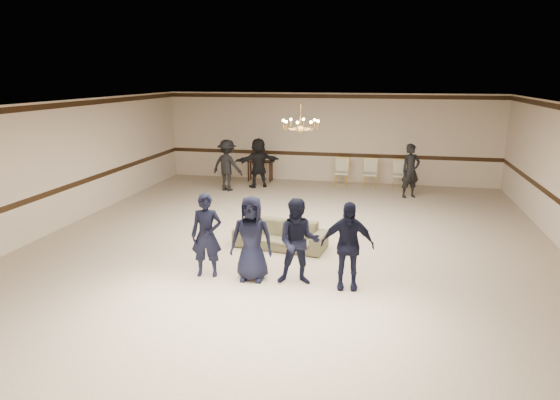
{
  "coord_description": "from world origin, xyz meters",
  "views": [
    {
      "loc": [
        2.0,
        -10.59,
        3.82
      ],
      "look_at": [
        -0.18,
        -0.5,
        1.16
      ],
      "focal_mm": 31.21,
      "sensor_mm": 36.0,
      "label": 1
    }
  ],
  "objects_px": {
    "settee": "(280,235)",
    "banquet_chair_right": "(400,175)",
    "adult_left": "(227,165)",
    "boy_c": "(298,242)",
    "boy_d": "(347,245)",
    "banquet_chair_left": "(341,172)",
    "boy_b": "(252,239)",
    "banquet_chair_mid": "(370,174)",
    "console_table": "(260,171)",
    "chandelier": "(301,116)",
    "boy_a": "(207,235)",
    "adult_right": "(411,171)",
    "adult_mid": "(258,163)"
  },
  "relations": [
    {
      "from": "banquet_chair_right",
      "to": "banquet_chair_left",
      "type": "bearing_deg",
      "value": -179.14
    },
    {
      "from": "chandelier",
      "to": "banquet_chair_right",
      "type": "distance_m",
      "value": 6.35
    },
    {
      "from": "chandelier",
      "to": "banquet_chair_right",
      "type": "bearing_deg",
      "value": 64.19
    },
    {
      "from": "chandelier",
      "to": "boy_b",
      "type": "height_order",
      "value": "chandelier"
    },
    {
      "from": "adult_mid",
      "to": "console_table",
      "type": "height_order",
      "value": "adult_mid"
    },
    {
      "from": "chandelier",
      "to": "adult_right",
      "type": "xyz_separation_m",
      "value": [
        2.85,
        4.11,
        -2.01
      ]
    },
    {
      "from": "banquet_chair_mid",
      "to": "boy_a",
      "type": "bearing_deg",
      "value": -110.38
    },
    {
      "from": "settee",
      "to": "console_table",
      "type": "height_order",
      "value": "console_table"
    },
    {
      "from": "adult_right",
      "to": "banquet_chair_right",
      "type": "height_order",
      "value": "adult_right"
    },
    {
      "from": "boy_c",
      "to": "adult_left",
      "type": "relative_size",
      "value": 0.95
    },
    {
      "from": "banquet_chair_left",
      "to": "banquet_chair_right",
      "type": "relative_size",
      "value": 1.0
    },
    {
      "from": "banquet_chair_mid",
      "to": "console_table",
      "type": "relative_size",
      "value": 1.06
    },
    {
      "from": "settee",
      "to": "adult_right",
      "type": "xyz_separation_m",
      "value": [
        3.06,
        5.45,
        0.56
      ]
    },
    {
      "from": "settee",
      "to": "adult_left",
      "type": "relative_size",
      "value": 1.2
    },
    {
      "from": "settee",
      "to": "banquet_chair_mid",
      "type": "bearing_deg",
      "value": 82.92
    },
    {
      "from": "boy_c",
      "to": "banquet_chair_left",
      "type": "relative_size",
      "value": 1.7
    },
    {
      "from": "adult_left",
      "to": "banquet_chair_left",
      "type": "xyz_separation_m",
      "value": [
        3.71,
        1.48,
        -0.38
      ]
    },
    {
      "from": "adult_left",
      "to": "adult_right",
      "type": "xyz_separation_m",
      "value": [
        6.0,
        0.3,
        0.0
      ]
    },
    {
      "from": "boy_b",
      "to": "adult_right",
      "type": "bearing_deg",
      "value": 62.23
    },
    {
      "from": "chandelier",
      "to": "boy_d",
      "type": "distance_m",
      "value": 4.06
    },
    {
      "from": "boy_d",
      "to": "console_table",
      "type": "distance_m",
      "value": 9.52
    },
    {
      "from": "adult_left",
      "to": "banquet_chair_right",
      "type": "bearing_deg",
      "value": -150.02
    },
    {
      "from": "banquet_chair_right",
      "to": "console_table",
      "type": "bearing_deg",
      "value": 178.57
    },
    {
      "from": "settee",
      "to": "banquet_chair_left",
      "type": "xyz_separation_m",
      "value": [
        0.77,
        6.63,
        0.18
      ]
    },
    {
      "from": "boy_d",
      "to": "banquet_chair_left",
      "type": "relative_size",
      "value": 1.7
    },
    {
      "from": "boy_d",
      "to": "banquet_chair_left",
      "type": "bearing_deg",
      "value": 89.61
    },
    {
      "from": "adult_right",
      "to": "chandelier",
      "type": "bearing_deg",
      "value": -153.3
    },
    {
      "from": "boy_c",
      "to": "boy_d",
      "type": "relative_size",
      "value": 1.0
    },
    {
      "from": "boy_c",
      "to": "adult_mid",
      "type": "xyz_separation_m",
      "value": [
        -2.79,
        7.71,
        0.04
      ]
    },
    {
      "from": "adult_left",
      "to": "adult_right",
      "type": "relative_size",
      "value": 1.0
    },
    {
      "from": "chandelier",
      "to": "boy_c",
      "type": "relative_size",
      "value": 0.57
    },
    {
      "from": "boy_a",
      "to": "boy_c",
      "type": "distance_m",
      "value": 1.8
    },
    {
      "from": "settee",
      "to": "banquet_chair_right",
      "type": "height_order",
      "value": "banquet_chair_right"
    },
    {
      "from": "boy_b",
      "to": "boy_d",
      "type": "xyz_separation_m",
      "value": [
        1.8,
        0.0,
        0.0
      ]
    },
    {
      "from": "chandelier",
      "to": "banquet_chair_mid",
      "type": "xyz_separation_m",
      "value": [
        1.56,
        5.29,
        -2.39
      ]
    },
    {
      "from": "adult_left",
      "to": "banquet_chair_right",
      "type": "distance_m",
      "value": 5.91
    },
    {
      "from": "boy_c",
      "to": "settee",
      "type": "xyz_separation_m",
      "value": [
        -0.74,
        1.85,
        -0.52
      ]
    },
    {
      "from": "adult_left",
      "to": "banquet_chair_mid",
      "type": "distance_m",
      "value": 4.95
    },
    {
      "from": "boy_d",
      "to": "adult_right",
      "type": "relative_size",
      "value": 0.95
    },
    {
      "from": "boy_b",
      "to": "banquet_chair_mid",
      "type": "bearing_deg",
      "value": 73.2
    },
    {
      "from": "boy_b",
      "to": "banquet_chair_mid",
      "type": "relative_size",
      "value": 1.7
    },
    {
      "from": "boy_a",
      "to": "settee",
      "type": "relative_size",
      "value": 0.8
    },
    {
      "from": "boy_c",
      "to": "settee",
      "type": "relative_size",
      "value": 0.8
    },
    {
      "from": "banquet_chair_mid",
      "to": "adult_right",
      "type": "bearing_deg",
      "value": -44.5
    },
    {
      "from": "boy_a",
      "to": "banquet_chair_left",
      "type": "height_order",
      "value": "boy_a"
    },
    {
      "from": "settee",
      "to": "adult_right",
      "type": "relative_size",
      "value": 1.2
    },
    {
      "from": "chandelier",
      "to": "banquet_chair_right",
      "type": "xyz_separation_m",
      "value": [
        2.56,
        5.29,
        -2.39
      ]
    },
    {
      "from": "adult_mid",
      "to": "boy_a",
      "type": "bearing_deg",
      "value": 65.88
    },
    {
      "from": "adult_mid",
      "to": "banquet_chair_left",
      "type": "bearing_deg",
      "value": 164.12
    },
    {
      "from": "adult_mid",
      "to": "settee",
      "type": "bearing_deg",
      "value": 77.82
    }
  ]
}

